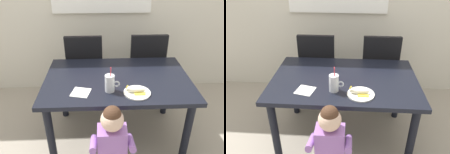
% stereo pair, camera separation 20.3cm
% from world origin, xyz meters
% --- Properties ---
extents(ground_plane, '(24.00, 24.00, 0.00)m').
position_xyz_m(ground_plane, '(0.00, 0.00, 0.00)').
color(ground_plane, '#9E9384').
extents(dining_table, '(1.37, 0.90, 0.72)m').
position_xyz_m(dining_table, '(0.00, 0.00, 0.62)').
color(dining_table, black).
rests_on(dining_table, ground).
extents(dining_chair_left, '(0.44, 0.44, 0.96)m').
position_xyz_m(dining_chair_left, '(-0.35, 0.63, 0.54)').
color(dining_chair_left, black).
rests_on(dining_chair_left, ground).
extents(dining_chair_right, '(0.44, 0.45, 0.96)m').
position_xyz_m(dining_chair_right, '(0.40, 0.64, 0.54)').
color(dining_chair_right, black).
rests_on(dining_chair_right, ground).
extents(toddler_standing, '(0.33, 0.24, 0.84)m').
position_xyz_m(toddler_standing, '(-0.08, -0.62, 0.53)').
color(toddler_standing, '#3F4760').
rests_on(toddler_standing, ground).
extents(milk_cup, '(0.13, 0.09, 0.25)m').
position_xyz_m(milk_cup, '(-0.08, -0.23, 0.79)').
color(milk_cup, silver).
rests_on(milk_cup, dining_table).
extents(snack_plate, '(0.23, 0.23, 0.01)m').
position_xyz_m(snack_plate, '(0.15, -0.28, 0.73)').
color(snack_plate, white).
rests_on(snack_plate, dining_table).
extents(peeled_banana, '(0.17, 0.11, 0.07)m').
position_xyz_m(peeled_banana, '(0.14, -0.28, 0.75)').
color(peeled_banana, '#F4EAC6').
rests_on(peeled_banana, snack_plate).
extents(paper_napkin, '(0.18, 0.18, 0.00)m').
position_xyz_m(paper_napkin, '(-0.33, -0.24, 0.72)').
color(paper_napkin, white).
rests_on(paper_napkin, dining_table).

